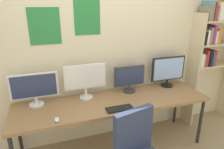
{
  "coord_description": "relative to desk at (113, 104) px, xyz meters",
  "views": [
    {
      "loc": [
        -0.78,
        -1.64,
        1.96
      ],
      "look_at": [
        0.0,
        0.65,
        1.09
      ],
      "focal_mm": 32.65,
      "sensor_mm": 36.0,
      "label": 1
    }
  ],
  "objects": [
    {
      "name": "desk",
      "position": [
        0.0,
        0.0,
        0.0
      ],
      "size": [
        2.52,
        0.68,
        0.74
      ],
      "color": "#936D47",
      "rests_on": "ground_plane"
    },
    {
      "name": "computer_mouse",
      "position": [
        -0.73,
        -0.25,
        0.06
      ],
      "size": [
        0.06,
        0.1,
        0.03
      ],
      "primitive_type": "ellipsoid",
      "color": "silver",
      "rests_on": "desk"
    },
    {
      "name": "monitor_far_left",
      "position": [
        -0.94,
        0.21,
        0.28
      ],
      "size": [
        0.56,
        0.18,
        0.41
      ],
      "color": "silver",
      "rests_on": "desk"
    },
    {
      "name": "bookshelf",
      "position": [
        1.74,
        0.23,
        0.62
      ],
      "size": [
        0.83,
        0.28,
        1.99
      ],
      "color": "beige",
      "rests_on": "ground_plane"
    },
    {
      "name": "wall_back",
      "position": [
        -0.0,
        0.42,
        0.61
      ],
      "size": [
        4.92,
        0.11,
        2.6
      ],
      "color": "beige",
      "rests_on": "ground_plane"
    },
    {
      "name": "monitor_center_left",
      "position": [
        -0.31,
        0.21,
        0.32
      ],
      "size": [
        0.55,
        0.18,
        0.46
      ],
      "color": "silver",
      "rests_on": "desk"
    },
    {
      "name": "monitor_far_right",
      "position": [
        0.94,
        0.21,
        0.3
      ],
      "size": [
        0.54,
        0.18,
        0.46
      ],
      "color": "black",
      "rests_on": "desk"
    },
    {
      "name": "keyboard_main",
      "position": [
        0.0,
        -0.23,
        0.06
      ],
      "size": [
        0.32,
        0.13,
        0.02
      ],
      "primitive_type": "cube",
      "color": "black",
      "rests_on": "desk"
    },
    {
      "name": "monitor_center_right",
      "position": [
        0.31,
        0.21,
        0.25
      ],
      "size": [
        0.45,
        0.18,
        0.38
      ],
      "color": "#38383D",
      "rests_on": "desk"
    }
  ]
}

